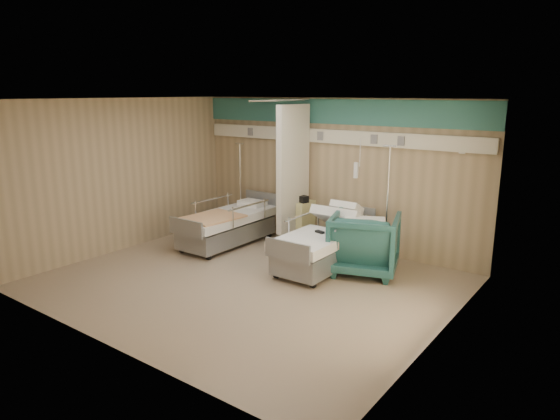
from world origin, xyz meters
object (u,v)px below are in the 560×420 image
(bed_right, at_px, (324,249))
(iv_stand_left, at_px, (241,212))
(bedside_cabinet, at_px, (298,222))
(bed_left, at_px, (227,229))
(visitor_armchair, at_px, (364,243))
(iv_stand_right, at_px, (386,238))

(bed_right, xyz_separation_m, iv_stand_left, (-2.68, 0.96, 0.07))
(bedside_cabinet, bearing_deg, bed_left, -139.40)
(visitor_armchair, xyz_separation_m, iv_stand_left, (-3.33, 0.78, -0.12))
(bed_right, distance_m, bedside_cabinet, 1.46)
(visitor_armchair, bearing_deg, bed_left, -14.95)
(bed_left, height_order, iv_stand_left, iv_stand_left)
(bed_left, relative_size, iv_stand_right, 1.06)
(bed_left, xyz_separation_m, iv_stand_right, (2.89, 0.92, 0.10))
(bed_right, height_order, visitor_armchair, visitor_armchair)
(bedside_cabinet, distance_m, iv_stand_left, 1.53)
(iv_stand_left, bearing_deg, bedside_cabinet, -2.35)
(visitor_armchair, relative_size, iv_stand_left, 0.59)
(iv_stand_right, relative_size, iv_stand_left, 1.09)
(bed_right, height_order, iv_stand_left, iv_stand_left)
(bed_left, distance_m, bedside_cabinet, 1.39)
(iv_stand_left, bearing_deg, visitor_armchair, -13.14)
(bedside_cabinet, bearing_deg, iv_stand_right, 0.74)
(visitor_armchair, distance_m, iv_stand_left, 3.42)
(bedside_cabinet, xyz_separation_m, visitor_armchair, (1.80, -0.71, 0.07))
(bed_right, height_order, iv_stand_right, iv_stand_right)
(bed_left, height_order, bedside_cabinet, bedside_cabinet)
(bedside_cabinet, bearing_deg, iv_stand_left, 177.65)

